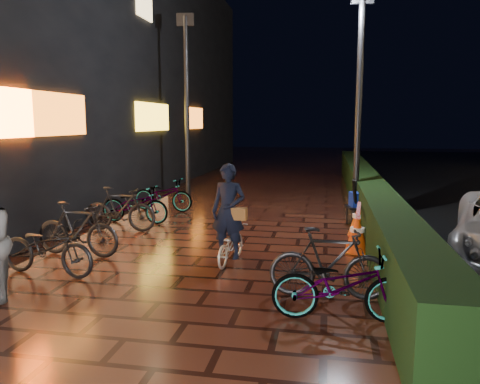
# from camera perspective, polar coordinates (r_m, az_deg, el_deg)

# --- Properties ---
(ground) EXTENTS (80.00, 80.00, 0.00)m
(ground) POSITION_cam_1_polar(r_m,az_deg,el_deg) (6.64, -9.89, -13.13)
(ground) COLOR #381911
(ground) RESTS_ON ground
(hedge) EXTENTS (0.70, 20.00, 1.00)m
(hedge) POSITION_cam_1_polar(r_m,az_deg,el_deg) (13.95, 14.94, 0.26)
(hedge) COLOR black
(hedge) RESTS_ON ground
(storefront_block) EXTENTS (12.09, 22.00, 9.00)m
(storefront_block) POSITION_cam_1_polar(r_m,az_deg,el_deg) (20.96, -24.17, 13.45)
(storefront_block) COLOR black
(storefront_block) RESTS_ON ground
(lamp_post_hedge) EXTENTS (0.53, 0.17, 5.52)m
(lamp_post_hedge) POSITION_cam_1_polar(r_m,az_deg,el_deg) (11.75, 14.30, 11.21)
(lamp_post_hedge) COLOR black
(lamp_post_hedge) RESTS_ON ground
(lamp_post_sf) EXTENTS (0.56, 0.17, 5.82)m
(lamp_post_sf) POSITION_cam_1_polar(r_m,az_deg,el_deg) (15.45, -6.52, 11.31)
(lamp_post_sf) COLOR black
(lamp_post_sf) RESTS_ON ground
(cyclist) EXTENTS (0.65, 1.26, 1.75)m
(cyclist) POSITION_cam_1_polar(r_m,az_deg,el_deg) (8.08, -1.30, -4.25)
(cyclist) COLOR silver
(cyclist) RESTS_ON ground
(traffic_barrier) EXTENTS (0.57, 1.81, 0.73)m
(traffic_barrier) POSITION_cam_1_polar(r_m,az_deg,el_deg) (9.75, 14.20, -4.01)
(traffic_barrier) COLOR #E2430B
(traffic_barrier) RESTS_ON ground
(cart_assembly) EXTENTS (0.72, 0.76, 1.16)m
(cart_assembly) POSITION_cam_1_polar(r_m,az_deg,el_deg) (11.33, 14.38, -1.11)
(cart_assembly) COLOR black
(cart_assembly) RESTS_ON ground
(parked_bikes_storefront) EXTENTS (1.96, 6.35, 1.00)m
(parked_bikes_storefront) POSITION_cam_1_polar(r_m,az_deg,el_deg) (10.54, -14.73, -2.51)
(parked_bikes_storefront) COLOR black
(parked_bikes_storefront) RESTS_ON ground
(parked_bikes_hedge) EXTENTS (1.86, 1.32, 1.00)m
(parked_bikes_hedge) POSITION_cam_1_polar(r_m,az_deg,el_deg) (6.29, 11.57, -9.83)
(parked_bikes_hedge) COLOR black
(parked_bikes_hedge) RESTS_ON ground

